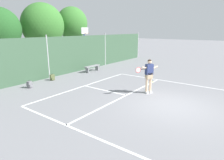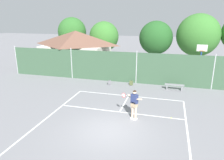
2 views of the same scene
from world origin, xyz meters
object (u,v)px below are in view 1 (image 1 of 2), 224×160
object	(u,v)px
tennis_ball	(153,82)
backpack_olive	(52,77)
tennis_player	(149,73)
backpack_grey	(30,85)
courtside_bench	(92,67)
basketball_hoop	(85,41)

from	to	relation	value
tennis_ball	backpack_olive	size ratio (longest dim) A/B	0.14
tennis_player	backpack_grey	distance (m)	7.01
backpack_olive	courtside_bench	distance (m)	3.77
basketball_hoop	backpack_grey	bearing A→B (deg)	-159.35
tennis_ball	backpack_grey	size ratio (longest dim) A/B	0.14
tennis_player	backpack_olive	size ratio (longest dim) A/B	4.01
tennis_ball	backpack_grey	xyz separation A→B (m)	(-5.49, 5.41, 0.16)
backpack_grey	backpack_olive	bearing A→B (deg)	11.30
backpack_olive	basketball_hoop	bearing A→B (deg)	23.48
tennis_ball	tennis_player	bearing A→B (deg)	-162.02
backpack_olive	courtside_bench	bearing A→B (deg)	-4.30
basketball_hoop	backpack_olive	world-z (taller)	basketball_hoop
tennis_player	courtside_bench	xyz separation A→B (m)	(2.39, 6.22, -0.75)
tennis_player	backpack_olive	distance (m)	6.71
tennis_player	backpack_olive	world-z (taller)	tennis_player
backpack_olive	courtside_bench	xyz separation A→B (m)	(3.75, -0.28, 0.17)
tennis_player	tennis_ball	bearing A→B (deg)	17.98
tennis_player	courtside_bench	bearing A→B (deg)	69.01
tennis_ball	backpack_grey	distance (m)	7.71
backpack_olive	courtside_bench	size ratio (longest dim) A/B	0.29
basketball_hoop	backpack_grey	xyz separation A→B (m)	(-7.88, -2.97, -2.12)
basketball_hoop	courtside_bench	bearing A→B (deg)	-127.41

